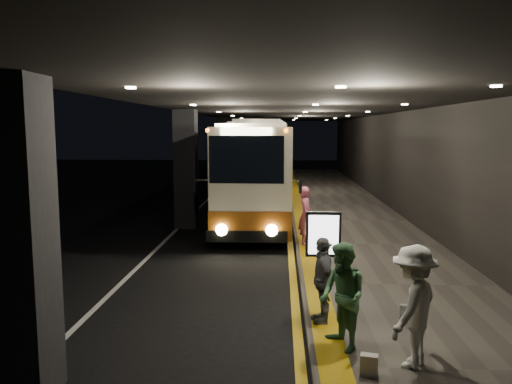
{
  "coord_description": "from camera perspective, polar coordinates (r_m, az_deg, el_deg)",
  "views": [
    {
      "loc": [
        2.02,
        -14.39,
        3.69
      ],
      "look_at": [
        1.25,
        1.34,
        1.7
      ],
      "focal_mm": 35.0,
      "sensor_mm": 36.0,
      "label": 1
    }
  ],
  "objects": [
    {
      "name": "stanchion_post",
      "position": [
        10.87,
        8.17,
        -8.82
      ],
      "size": [
        0.05,
        0.05,
        1.11
      ],
      "primitive_type": "cylinder",
      "color": "black",
      "rests_on": "sidewalk"
    },
    {
      "name": "passenger_waiting_grey",
      "position": [
        9.35,
        7.6,
        -9.93
      ],
      "size": [
        0.6,
        0.99,
        1.6
      ],
      "primitive_type": "imported",
      "rotation": [
        0.0,
        0.0,
        -1.44
      ],
      "color": "#515256",
      "rests_on": "sidewalk"
    },
    {
      "name": "info_sign",
      "position": [
        11.45,
        7.7,
        -4.99
      ],
      "size": [
        0.8,
        0.12,
        1.69
      ],
      "rotation": [
        0.0,
        0.0,
        -0.0
      ],
      "color": "black",
      "rests_on": "sidewalk"
    },
    {
      "name": "canopy",
      "position": [
        19.42,
        4.3,
        9.87
      ],
      "size": [
        9.0,
        50.0,
        0.4
      ],
      "primitive_type": "cube",
      "color": "black",
      "rests_on": "support_columns"
    },
    {
      "name": "passenger_waiting_white",
      "position": [
        7.97,
        17.55,
        -12.34
      ],
      "size": [
        1.14,
        1.29,
        1.84
      ],
      "primitive_type": "imported",
      "rotation": [
        0.0,
        0.0,
        -2.19
      ],
      "color": "silver",
      "rests_on": "sidewalk"
    },
    {
      "name": "sidewalk",
      "position": [
        19.92,
        10.67,
        -3.38
      ],
      "size": [
        4.5,
        50.0,
        0.15
      ],
      "primitive_type": "cube",
      "color": "#514C44",
      "rests_on": "ground"
    },
    {
      "name": "passenger_boarding",
      "position": [
        15.47,
        5.7,
        -2.67
      ],
      "size": [
        0.5,
        0.7,
        1.8
      ],
      "primitive_type": "imported",
      "rotation": [
        0.0,
        0.0,
        1.47
      ],
      "color": "#C95E77",
      "rests_on": "sidewalk"
    },
    {
      "name": "passenger_waiting_green",
      "position": [
        8.3,
        9.86,
        -11.69
      ],
      "size": [
        0.81,
        0.98,
        1.74
      ],
      "primitive_type": "imported",
      "rotation": [
        0.0,
        0.0,
        -1.17
      ],
      "color": "#467E4E",
      "rests_on": "sidewalk"
    },
    {
      "name": "ground",
      "position": [
        15.0,
        -5.05,
        -7.07
      ],
      "size": [
        90.0,
        90.0,
        0.0
      ],
      "primitive_type": "plane",
      "color": "black"
    },
    {
      "name": "bag_polka",
      "position": [
        9.86,
        16.9,
        -13.16
      ],
      "size": [
        0.29,
        0.18,
        0.32
      ],
      "primitive_type": "cube",
      "rotation": [
        0.0,
        0.0,
        -0.28
      ],
      "color": "black",
      "rests_on": "sidewalk"
    },
    {
      "name": "tactile_strip",
      "position": [
        19.73,
        5.19,
        -3.14
      ],
      "size": [
        0.5,
        50.0,
        0.01
      ],
      "primitive_type": "cube",
      "color": "gold",
      "rests_on": "sidewalk"
    },
    {
      "name": "coach_second",
      "position": [
        29.81,
        0.88,
        3.85
      ],
      "size": [
        3.04,
        12.95,
        4.05
      ],
      "rotation": [
        0.0,
        0.0,
        -0.03
      ],
      "color": "beige",
      "rests_on": "ground"
    },
    {
      "name": "support_columns",
      "position": [
        18.79,
        -8.0,
        2.58
      ],
      "size": [
        0.8,
        24.8,
        4.4
      ],
      "color": "black",
      "rests_on": "ground"
    },
    {
      "name": "lane_line_white",
      "position": [
        20.11,
        -8.19,
        -3.43
      ],
      "size": [
        0.12,
        50.0,
        0.01
      ],
      "primitive_type": "cube",
      "color": "silver",
      "rests_on": "ground"
    },
    {
      "name": "bag_plain",
      "position": [
        7.79,
        12.79,
        -18.73
      ],
      "size": [
        0.28,
        0.2,
        0.31
      ],
      "primitive_type": "cube",
      "rotation": [
        0.0,
        0.0,
        -0.25
      ],
      "color": "silver",
      "rests_on": "sidewalk"
    },
    {
      "name": "kerb_stripe_yellow",
      "position": [
        19.74,
        3.74,
        -3.57
      ],
      "size": [
        0.18,
        50.0,
        0.01
      ],
      "primitive_type": "cube",
      "color": "gold",
      "rests_on": "ground"
    },
    {
      "name": "coach_main",
      "position": [
        20.42,
        0.04,
        1.89
      ],
      "size": [
        2.69,
        12.09,
        3.75
      ],
      "rotation": [
        0.0,
        0.0,
        0.02
      ],
      "color": "beige",
      "rests_on": "ground"
    },
    {
      "name": "terminal_wall",
      "position": [
        20.04,
        17.28,
        4.91
      ],
      "size": [
        0.1,
        50.0,
        6.0
      ],
      "primitive_type": "cube",
      "color": "black",
      "rests_on": "ground"
    }
  ]
}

